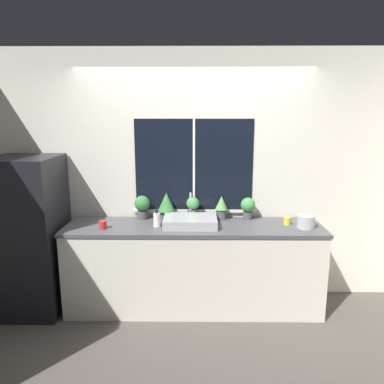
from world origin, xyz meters
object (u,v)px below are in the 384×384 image
(sink, at_px, (190,221))
(kettle, at_px, (306,221))
(potted_plant_left, at_px, (166,204))
(potted_plant_far_right, at_px, (248,206))
(potted_plant_center, at_px, (193,207))
(soap_bottle, at_px, (157,219))
(potted_plant_far_left, at_px, (142,206))
(mug_red, at_px, (103,225))
(mug_yellow, at_px, (287,221))
(refrigerator, at_px, (30,235))
(potted_plant_right, at_px, (221,207))

(sink, xyz_separation_m, kettle, (1.16, -0.06, 0.02))
(potted_plant_left, bearing_deg, potted_plant_far_right, 0.00)
(potted_plant_center, relative_size, soap_bottle, 1.38)
(potted_plant_far_left, distance_m, kettle, 1.71)
(sink, bearing_deg, potted_plant_center, 84.29)
(mug_red, height_order, kettle, kettle)
(potted_plant_far_right, bearing_deg, potted_plant_left, -180.00)
(soap_bottle, xyz_separation_m, mug_red, (-0.53, -0.08, -0.03))
(mug_red, relative_size, kettle, 0.46)
(potted_plant_far_left, bearing_deg, potted_plant_left, 0.00)
(sink, distance_m, mug_red, 0.88)
(potted_plant_far_left, relative_size, kettle, 1.46)
(potted_plant_center, bearing_deg, potted_plant_far_right, 0.00)
(mug_yellow, bearing_deg, mug_red, -175.14)
(refrigerator, relative_size, mug_red, 19.94)
(sink, xyz_separation_m, potted_plant_center, (0.02, 0.24, 0.09))
(mug_yellow, bearing_deg, kettle, -33.49)
(soap_bottle, relative_size, mug_red, 2.20)
(potted_plant_far_left, xyz_separation_m, potted_plant_center, (0.55, 0.00, -0.02))
(sink, height_order, mug_red, sink)
(refrigerator, relative_size, potted_plant_right, 6.28)
(potted_plant_center, bearing_deg, potted_plant_right, -0.00)
(mug_yellow, bearing_deg, soap_bottle, -176.83)
(potted_plant_left, distance_m, potted_plant_far_right, 0.88)
(sink, distance_m, potted_plant_right, 0.42)
(sink, bearing_deg, kettle, -2.98)
(potted_plant_right, bearing_deg, mug_red, -163.62)
(sink, xyz_separation_m, potted_plant_right, (0.33, 0.24, 0.09))
(sink, xyz_separation_m, mug_yellow, (1.00, 0.04, -0.01))
(potted_plant_center, bearing_deg, mug_red, -158.43)
(refrigerator, relative_size, potted_plant_far_right, 6.77)
(potted_plant_right, bearing_deg, potted_plant_far_right, 0.00)
(potted_plant_center, distance_m, mug_yellow, 1.00)
(potted_plant_center, relative_size, mug_red, 3.03)
(refrigerator, distance_m, mug_yellow, 2.65)
(sink, bearing_deg, potted_plant_left, 137.58)
(potted_plant_center, bearing_deg, mug_yellow, -11.27)
(soap_bottle, xyz_separation_m, kettle, (1.50, -0.03, -0.00))
(potted_plant_far_right, bearing_deg, mug_yellow, -26.99)
(potted_plant_left, height_order, kettle, potted_plant_left)
(refrigerator, distance_m, potted_plant_far_left, 1.18)
(refrigerator, height_order, potted_plant_right, refrigerator)
(sink, height_order, potted_plant_center, sink)
(refrigerator, height_order, potted_plant_left, refrigerator)
(potted_plant_left, xyz_separation_m, kettle, (1.42, -0.30, -0.10))
(soap_bottle, bearing_deg, sink, 4.92)
(potted_plant_far_left, distance_m, soap_bottle, 0.33)
(potted_plant_right, xyz_separation_m, potted_plant_far_right, (0.29, 0.00, 0.00))
(potted_plant_far_left, height_order, potted_plant_right, same)
(mug_yellow, height_order, kettle, kettle)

